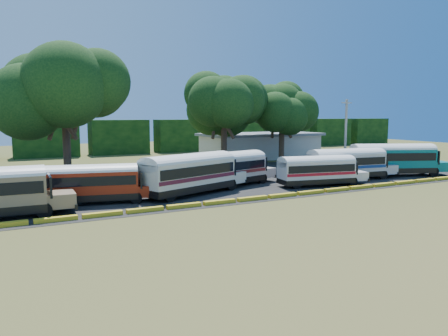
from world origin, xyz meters
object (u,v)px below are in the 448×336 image
bus_teal (395,157)px  bus_cream_west (191,172)px  tree_west (64,87)px  bus_white_red (318,169)px  bus_red (90,181)px

bus_teal → bus_cream_west: bearing=-158.1°
tree_west → bus_cream_west: bearing=-58.8°
bus_teal → bus_white_red: bearing=-150.9°
bus_red → bus_white_red: 21.29m
bus_white_red → tree_west: size_ratio=0.67×
bus_cream_west → bus_white_red: (12.78, -1.59, -0.35)m
bus_white_red → tree_west: (-20.90, 15.02, 8.06)m
bus_red → bus_teal: size_ratio=0.85×
bus_red → bus_teal: bus_teal is taller
bus_red → bus_teal: 33.59m
bus_red → bus_white_red: size_ratio=1.04×
bus_cream_west → tree_west: 17.49m
bus_red → bus_teal: bearing=12.7°
bus_red → tree_west: 15.45m
bus_cream_west → bus_red: bearing=158.6°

